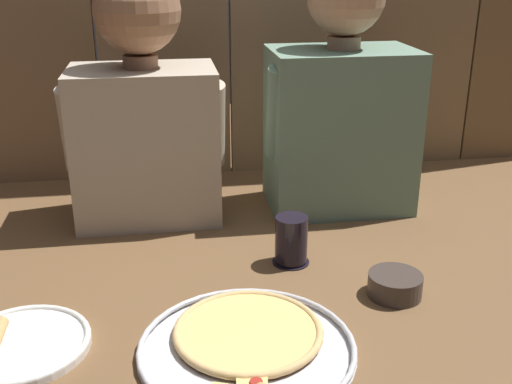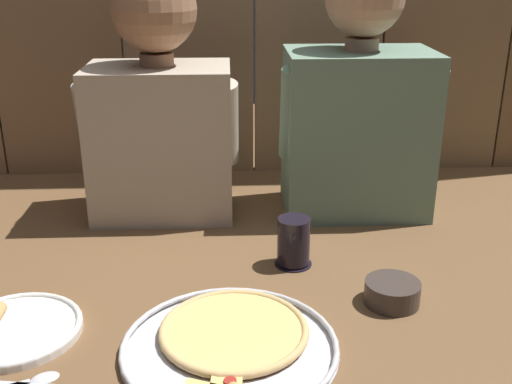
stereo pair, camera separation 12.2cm
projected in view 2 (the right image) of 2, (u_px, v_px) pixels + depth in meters
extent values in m
plane|color=brown|center=(271.00, 298.00, 1.19)|extent=(3.20, 3.20, 0.00)
cylinder|color=silver|center=(230.00, 349.00, 1.04)|extent=(0.37, 0.37, 0.01)
torus|color=silver|center=(230.00, 345.00, 1.03)|extent=(0.37, 0.37, 0.01)
cylinder|color=#B23823|center=(234.00, 332.00, 1.07)|extent=(0.25, 0.25, 0.00)
cylinder|color=#F4D170|center=(234.00, 330.00, 1.07)|extent=(0.24, 0.24, 0.01)
torus|color=tan|center=(234.00, 330.00, 1.07)|extent=(0.26, 0.26, 0.01)
cylinder|color=#A3281E|center=(230.00, 381.00, 0.94)|extent=(0.02, 0.02, 0.00)
cylinder|color=white|center=(15.00, 331.00, 1.08)|extent=(0.23, 0.23, 0.01)
torus|color=white|center=(15.00, 328.00, 1.08)|extent=(0.23, 0.23, 0.01)
cylinder|color=black|center=(293.00, 263.00, 1.32)|extent=(0.08, 0.08, 0.01)
cylinder|color=black|center=(294.00, 241.00, 1.30)|extent=(0.07, 0.07, 0.10)
cylinder|color=#3D332D|center=(392.00, 293.00, 1.17)|extent=(0.10, 0.10, 0.04)
cylinder|color=#B23823|center=(393.00, 287.00, 1.16)|extent=(0.08, 0.08, 0.02)
ellipsoid|color=silver|center=(45.00, 376.00, 0.97)|extent=(0.05, 0.04, 0.01)
cube|color=#B2A38E|center=(162.00, 142.00, 1.52)|extent=(0.34, 0.22, 0.37)
cylinder|color=#9E7051|center=(157.00, 59.00, 1.45)|extent=(0.08, 0.08, 0.03)
sphere|color=#9E7051|center=(154.00, 9.00, 1.41)|extent=(0.20, 0.20, 0.20)
sphere|color=black|center=(154.00, 2.00, 1.41)|extent=(0.18, 0.18, 0.18)
cylinder|color=#B2A38E|center=(94.00, 125.00, 1.46)|extent=(0.08, 0.12, 0.22)
cylinder|color=#B2A38E|center=(222.00, 123.00, 1.47)|extent=(0.08, 0.12, 0.22)
cube|color=slate|center=(356.00, 133.00, 1.54)|extent=(0.35, 0.23, 0.40)
cylinder|color=tan|center=(362.00, 44.00, 1.46)|extent=(0.08, 0.08, 0.03)
cylinder|color=slate|center=(296.00, 114.00, 1.47)|extent=(0.08, 0.12, 0.23)
cylinder|color=slate|center=(426.00, 112.00, 1.48)|extent=(0.08, 0.12, 0.23)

